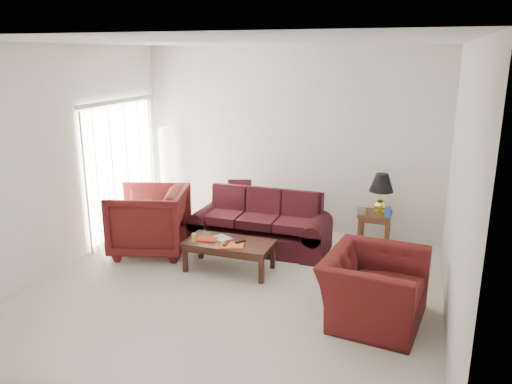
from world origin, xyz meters
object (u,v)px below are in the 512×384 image
sofa (260,222)px  coffee_table (229,256)px  end_table (374,229)px  floor_lamp (167,174)px  armchair_left (149,220)px  armchair_right (374,288)px

sofa → coffee_table: size_ratio=1.73×
end_table → coffee_table: (-1.76, -1.57, -0.06)m
end_table → floor_lamp: size_ratio=0.32×
sofa → end_table: size_ratio=3.90×
armchair_left → armchair_right: bearing=58.1°
sofa → end_table: bearing=19.2°
sofa → floor_lamp: bearing=155.3°
end_table → armchair_right: armchair_right is taller
end_table → floor_lamp: floor_lamp is taller
sofa → armchair_left: (-1.50, -0.67, 0.07)m
floor_lamp → sofa: bearing=-21.5°
end_table → floor_lamp: (-3.61, 0.11, 0.57)m
coffee_table → armchair_left: bearing=170.1°
floor_lamp → armchair_right: (3.85, -2.38, -0.46)m
sofa → coffee_table: bearing=-102.0°
coffee_table → sofa: bearing=80.8°
end_table → armchair_right: size_ratio=0.45×
armchair_left → coffee_table: 1.41m
sofa → floor_lamp: 2.18m
sofa → end_table: 1.77m
sofa → end_table: sofa is taller
armchair_right → armchair_left: bearing=81.8°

